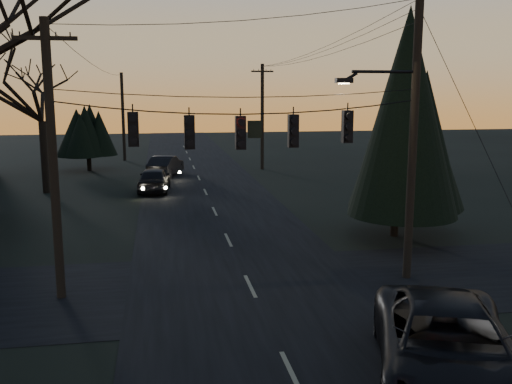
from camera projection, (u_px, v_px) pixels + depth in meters
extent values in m
cube|color=black|center=(219.00, 220.00, 28.57)|extent=(8.00, 120.00, 0.02)
cube|color=black|center=(250.00, 286.00, 18.87)|extent=(60.00, 7.00, 0.02)
cylinder|color=black|center=(242.00, 100.00, 17.75)|extent=(11.50, 0.04, 0.04)
cylinder|color=black|center=(395.00, 218.00, 25.32)|extent=(0.36, 0.36, 1.60)
cone|color=black|center=(399.00, 125.00, 24.59)|extent=(4.62, 4.62, 7.49)
cylinder|color=black|center=(44.00, 157.00, 35.73)|extent=(0.44, 0.44, 4.52)
cylinder|color=black|center=(89.00, 161.00, 46.01)|extent=(0.36, 0.36, 1.60)
cone|color=black|center=(87.00, 126.00, 45.51)|extent=(3.72, 3.72, 4.84)
imported|color=black|center=(447.00, 348.00, 12.36)|extent=(4.95, 7.04, 1.79)
imported|color=black|center=(154.00, 180.00, 36.37)|extent=(2.27, 4.81, 1.59)
imported|color=black|center=(166.00, 166.00, 43.06)|extent=(2.95, 4.95, 1.54)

